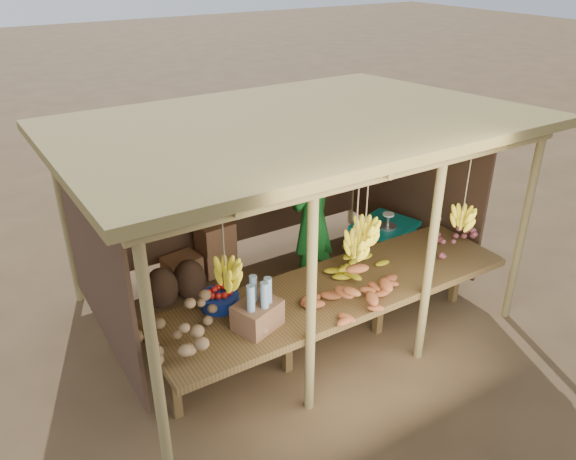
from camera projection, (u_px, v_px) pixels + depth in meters
ground at (288, 307)px, 6.81m from camera, size 60.00×60.00×0.00m
stall_structure at (290, 161)px, 5.86m from camera, size 4.70×3.50×2.43m
counter at (337, 293)px, 5.76m from camera, size 3.90×1.05×0.80m
potato_heap at (196, 321)px, 4.91m from camera, size 1.15×0.83×0.37m
sweet_potato_heap at (357, 284)px, 5.46m from camera, size 1.08×0.83×0.36m
onion_heap at (455, 232)px, 6.45m from camera, size 0.82×0.65×0.35m
banana_pile at (360, 257)px, 5.95m from camera, size 0.64×0.45×0.35m
tomato_basin at (220, 299)px, 5.40m from camera, size 0.37×0.37×0.20m
bottle_box at (257, 309)px, 5.06m from camera, size 0.48×0.43×0.51m
vendor at (313, 219)px, 6.80m from camera, size 0.82×0.70×1.91m
tarp_crate at (383, 245)px, 7.43m from camera, size 0.91×0.84×0.90m
carton_stack at (205, 255)px, 7.32m from camera, size 0.97×0.40×0.71m
burlap_sacks at (176, 281)px, 6.89m from camera, size 0.77×0.40×0.55m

